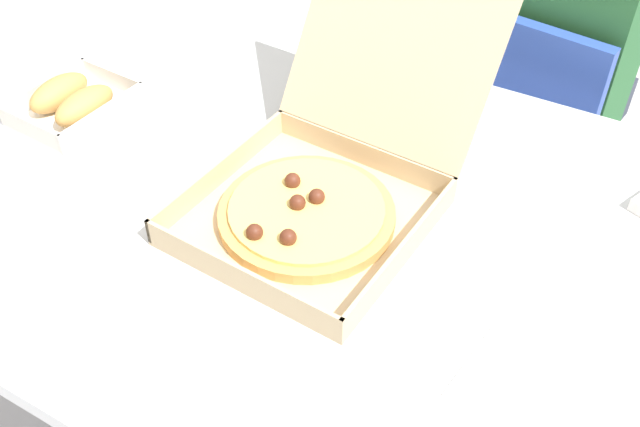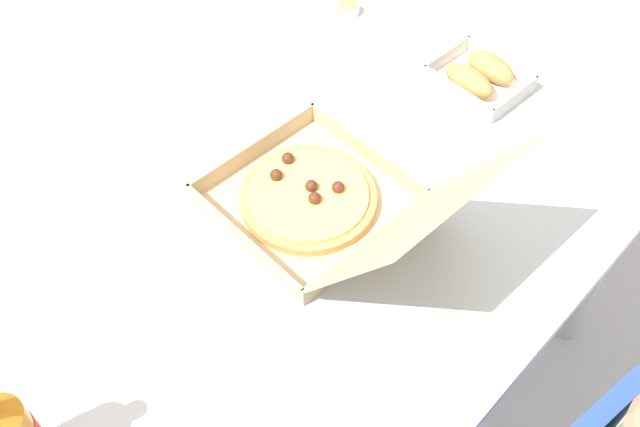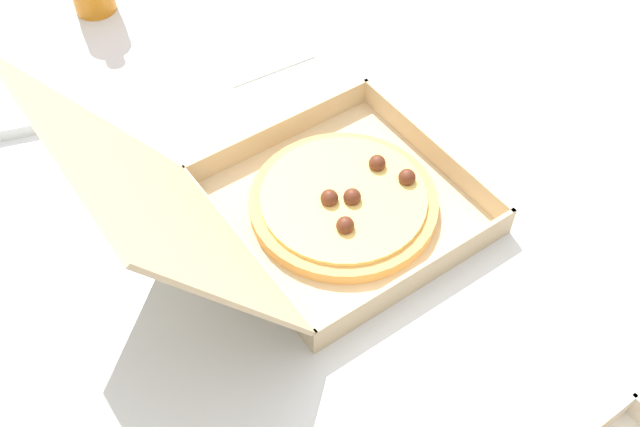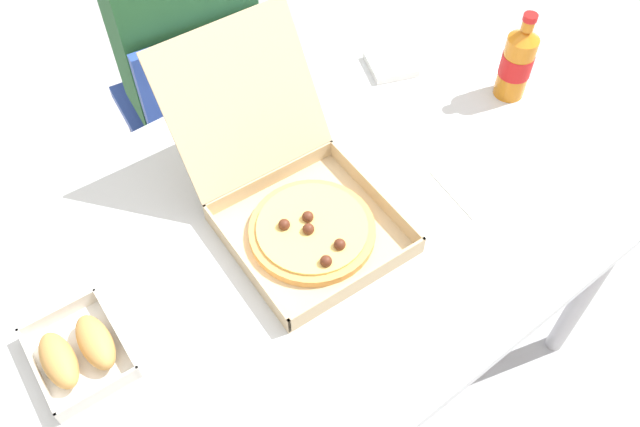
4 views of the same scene
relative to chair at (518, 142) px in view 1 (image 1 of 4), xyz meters
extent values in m
cube|color=silver|center=(-0.10, -0.69, 0.26)|extent=(1.39, 0.90, 0.03)
cylinder|color=#B7B7BC|center=(-0.73, -0.31, -0.12)|extent=(0.05, 0.05, 0.72)
cube|color=#2D4CAD|center=(0.01, 0.06, -0.05)|extent=(0.45, 0.45, 0.04)
cube|color=#2D4CAD|center=(-0.02, -0.12, 0.16)|extent=(0.36, 0.08, 0.38)
cylinder|color=#B2B2B7|center=(0.20, 0.21, -0.26)|extent=(0.03, 0.03, 0.43)
cylinder|color=#B2B2B7|center=(-0.13, 0.26, -0.26)|extent=(0.03, 0.03, 0.43)
cylinder|color=#B2B2B7|center=(0.15, -0.13, -0.26)|extent=(0.03, 0.03, 0.43)
cylinder|color=#B2B2B7|center=(-0.18, -0.08, -0.26)|extent=(0.03, 0.03, 0.43)
cylinder|color=#333847|center=(0.12, 0.20, -0.25)|extent=(0.09, 0.09, 0.45)
cylinder|color=#333847|center=(-0.06, 0.22, -0.25)|extent=(0.09, 0.09, 0.45)
cube|color=#333847|center=(0.11, 0.15, 0.02)|extent=(0.15, 0.31, 0.10)
cube|color=#333847|center=(-0.07, 0.18, 0.02)|extent=(0.15, 0.31, 0.10)
cube|color=#286033|center=(0.00, 0.00, 0.28)|extent=(0.38, 0.23, 0.42)
cube|color=tan|center=(-0.13, -0.72, 0.28)|extent=(0.34, 0.34, 0.01)
cube|color=tan|center=(-0.14, -0.88, 0.30)|extent=(0.32, 0.03, 0.04)
cube|color=tan|center=(-0.29, -0.71, 0.30)|extent=(0.03, 0.32, 0.04)
cube|color=tan|center=(0.02, -0.73, 0.30)|extent=(0.03, 0.32, 0.04)
cube|color=tan|center=(-0.12, -0.57, 0.30)|extent=(0.32, 0.03, 0.04)
cube|color=tan|center=(-0.12, -0.48, 0.46)|extent=(0.33, 0.20, 0.27)
cylinder|color=tan|center=(-0.13, -0.72, 0.29)|extent=(0.26, 0.26, 0.02)
cylinder|color=#EAC666|center=(-0.13, -0.72, 0.30)|extent=(0.23, 0.23, 0.01)
sphere|color=#562819|center=(-0.13, -0.70, 0.31)|extent=(0.02, 0.02, 0.02)
sphere|color=#562819|center=(-0.17, -0.81, 0.31)|extent=(0.02, 0.02, 0.02)
sphere|color=#562819|center=(-0.12, -0.79, 0.31)|extent=(0.02, 0.02, 0.02)
sphere|color=#562819|center=(-0.18, -0.69, 0.31)|extent=(0.02, 0.02, 0.02)
sphere|color=#562819|center=(-0.15, -0.73, 0.31)|extent=(0.02, 0.02, 0.02)
cube|color=white|center=(-0.62, -0.68, 0.28)|extent=(0.16, 0.20, 0.00)
cube|color=silver|center=(-0.63, -0.78, 0.30)|extent=(0.15, 0.01, 0.03)
cube|color=silver|center=(-0.62, -0.59, 0.30)|extent=(0.15, 0.01, 0.03)
cube|color=silver|center=(-0.69, -0.68, 0.30)|extent=(0.02, 0.19, 0.03)
cube|color=silver|center=(-0.55, -0.69, 0.30)|extent=(0.02, 0.19, 0.03)
ellipsoid|color=tan|center=(-0.66, -0.68, 0.31)|extent=(0.06, 0.12, 0.05)
ellipsoid|color=tan|center=(-0.59, -0.69, 0.31)|extent=(0.06, 0.12, 0.05)
cube|color=white|center=(0.26, -0.84, 0.28)|extent=(0.23, 0.18, 0.00)
camera|label=1|loc=(0.26, -1.37, 0.99)|focal=40.20mm
camera|label=2|loc=(0.49, -0.11, 1.34)|focal=41.20mm
camera|label=3|loc=(-0.63, -0.29, 1.06)|focal=41.82mm
camera|label=4|loc=(-0.60, -1.35, 1.37)|focal=37.12mm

